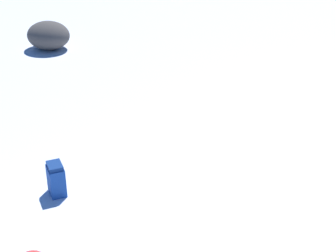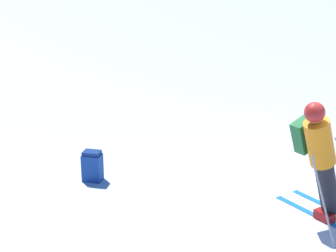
# 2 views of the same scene
# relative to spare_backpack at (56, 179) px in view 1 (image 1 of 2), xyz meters

# --- Properties ---
(spare_backpack) EXTENTS (0.36, 0.37, 0.50)m
(spare_backpack) POSITION_rel_spare_backpack_xyz_m (0.00, 0.00, 0.00)
(spare_backpack) COLOR #194293
(spare_backpack) RESTS_ON ground
(exposed_boulder_0) EXTENTS (1.03, 0.88, 0.67)m
(exposed_boulder_0) POSITION_rel_spare_backpack_xyz_m (-2.65, 5.63, 0.09)
(exposed_boulder_0) COLOR #4C4742
(exposed_boulder_0) RESTS_ON ground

